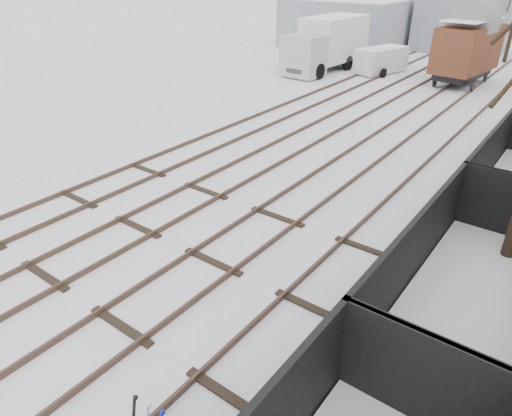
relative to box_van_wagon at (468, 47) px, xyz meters
The scene contains 9 objects.
ground 27.41m from the box_van_wagon, 89.22° to the right, with size 120.00×120.00×0.00m, color white.
tracks 13.82m from the box_van_wagon, 88.43° to the right, with size 13.90×52.00×0.16m.
shed_left 15.33m from the box_van_wagon, 145.46° to the left, with size 10.00×8.00×4.10m.
shed_right 13.20m from the box_van_wagon, 105.95° to the left, with size 7.00×6.00×4.50m.
freight_wagon_b 24.23m from the box_van_wagon, 74.73° to the right, with size 2.62×6.54×2.67m.
box_van_wagon is the anchor object (origin of this frame).
lorry 9.13m from the box_van_wagon, behind, with size 2.90×8.01×3.58m.
panel_van 5.68m from the box_van_wagon, behind, with size 2.71×4.21×1.72m.
crane 16.49m from the box_van_wagon, 153.61° to the left, with size 2.10×5.45×9.18m.
Camera 1 is at (6.82, -4.23, 7.03)m, focal length 32.00 mm.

